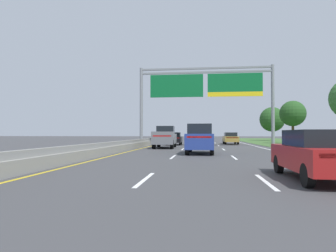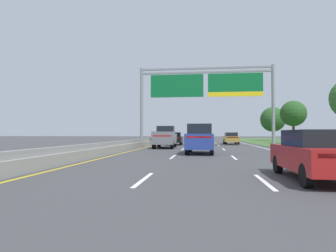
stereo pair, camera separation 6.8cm
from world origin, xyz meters
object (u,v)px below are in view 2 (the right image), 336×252
at_px(overhead_sign_gantry, 206,89).
at_px(car_blue_centre_lane_suv, 200,138).
at_px(car_black_left_lane_sedan, 175,138).
at_px(car_red_right_lane_sedan, 316,154).
at_px(roadside_tree_far, 293,114).
at_px(car_gold_right_lane_sedan, 231,138).
at_px(roadside_tree_distant, 273,119).
at_px(pickup_truck_grey, 165,137).

height_order(overhead_sign_gantry, car_blue_centre_lane_suv, overhead_sign_gantry).
relative_size(car_black_left_lane_sedan, car_red_right_lane_sedan, 1.01).
xyz_separation_m(car_blue_centre_lane_suv, roadside_tree_far, (12.76, 21.84, 3.12)).
distance_m(car_black_left_lane_sedan, car_gold_right_lane_sedan, 8.12).
height_order(car_gold_right_lane_sedan, car_blue_centre_lane_suv, car_blue_centre_lane_suv).
bearing_deg(overhead_sign_gantry, roadside_tree_distant, 63.98).
height_order(car_blue_centre_lane_suv, roadside_tree_distant, roadside_tree_distant).
xyz_separation_m(car_black_left_lane_sedan, roadside_tree_distant, (17.38, 23.97, 3.41)).
distance_m(car_gold_right_lane_sedan, roadside_tree_distant, 23.00).
bearing_deg(car_black_left_lane_sedan, roadside_tree_distant, -37.11).
height_order(overhead_sign_gantry, car_gold_right_lane_sedan, overhead_sign_gantry).
bearing_deg(car_gold_right_lane_sedan, car_blue_centre_lane_suv, 167.95).
bearing_deg(car_blue_centre_lane_suv, car_red_right_lane_sedan, -160.68).
distance_m(car_red_right_lane_sedan, roadside_tree_distant, 52.43).
height_order(car_black_left_lane_sedan, car_blue_centre_lane_suv, car_blue_centre_lane_suv).
height_order(pickup_truck_grey, car_gold_right_lane_sedan, pickup_truck_grey).
bearing_deg(car_black_left_lane_sedan, car_red_right_lane_sedan, -166.53).
height_order(pickup_truck_grey, roadside_tree_far, roadside_tree_far).
bearing_deg(car_gold_right_lane_sedan, roadside_tree_far, -74.86).
height_order(pickup_truck_grey, car_black_left_lane_sedan, pickup_truck_grey).
relative_size(car_blue_centre_lane_suv, car_red_right_lane_sedan, 1.08).
height_order(car_black_left_lane_sedan, car_red_right_lane_sedan, same).
distance_m(car_blue_centre_lane_suv, roadside_tree_distant, 42.25).
bearing_deg(car_red_right_lane_sedan, roadside_tree_far, -15.35).
bearing_deg(car_red_right_lane_sedan, car_blue_centre_lane_suv, 17.76).
xyz_separation_m(pickup_truck_grey, roadside_tree_distant, (17.57, 31.81, 3.16)).
bearing_deg(overhead_sign_gantry, roadside_tree_far, 38.62).
distance_m(car_red_right_lane_sedan, roadside_tree_far, 34.76).
bearing_deg(car_blue_centre_lane_suv, roadside_tree_distant, -18.15).
xyz_separation_m(car_black_left_lane_sedan, car_blue_centre_lane_suv, (3.37, -15.77, 0.28)).
xyz_separation_m(pickup_truck_grey, roadside_tree_far, (16.32, 13.92, 3.14)).
height_order(car_black_left_lane_sedan, roadside_tree_far, roadside_tree_far).
relative_size(car_black_left_lane_sedan, car_blue_centre_lane_suv, 0.94).
height_order(car_red_right_lane_sedan, roadside_tree_far, roadside_tree_far).
distance_m(roadside_tree_far, roadside_tree_distant, 17.94).
bearing_deg(roadside_tree_far, roadside_tree_distant, 85.98).
distance_m(car_blue_centre_lane_suv, car_red_right_lane_sedan, 12.16).
bearing_deg(car_gold_right_lane_sedan, overhead_sign_gantry, 154.32).
bearing_deg(car_red_right_lane_sedan, roadside_tree_distant, -11.58).
distance_m(car_blue_centre_lane_suv, roadside_tree_far, 25.49).
bearing_deg(overhead_sign_gantry, car_blue_centre_lane_suv, -92.38).
height_order(overhead_sign_gantry, car_black_left_lane_sedan, overhead_sign_gantry).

